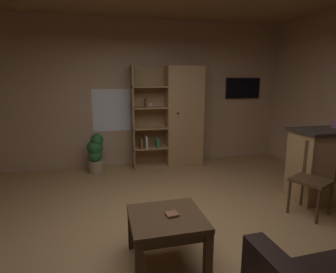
% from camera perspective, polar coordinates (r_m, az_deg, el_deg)
% --- Properties ---
extents(floor, '(6.10, 5.56, 0.02)m').
position_cam_1_polar(floor, '(3.24, 1.81, -20.18)').
color(floor, '#A37A4C').
rests_on(floor, ground).
extents(wall_back, '(6.22, 0.06, 2.85)m').
position_cam_1_polar(wall_back, '(5.51, -6.10, 8.80)').
color(wall_back, tan).
rests_on(wall_back, ground).
extents(window_pane_back, '(0.73, 0.01, 0.82)m').
position_cam_1_polar(window_pane_back, '(5.46, -11.82, 5.43)').
color(window_pane_back, white).
extents(bookshelf_cabinet, '(1.40, 0.41, 1.97)m').
position_cam_1_polar(bookshelf_cabinet, '(5.45, 2.39, 4.05)').
color(bookshelf_cabinet, '#A87F51').
rests_on(bookshelf_cabinet, ground).
extents(coffee_table, '(0.69, 0.65, 0.47)m').
position_cam_1_polar(coffee_table, '(2.67, -0.26, -18.00)').
color(coffee_table, '#4C331E').
rests_on(coffee_table, ground).
extents(table_book_0, '(0.12, 0.12, 0.02)m').
position_cam_1_polar(table_book_0, '(2.63, 0.83, -16.04)').
color(table_book_0, brown).
rests_on(table_book_0, coffee_table).
extents(dining_chair, '(0.56, 0.56, 0.92)m').
position_cam_1_polar(dining_chair, '(3.98, 28.51, -6.88)').
color(dining_chair, '#4C331E').
rests_on(dining_chair, ground).
extents(potted_floor_plant, '(0.31, 0.32, 0.74)m').
position_cam_1_polar(potted_floor_plant, '(5.24, -14.96, -3.28)').
color(potted_floor_plant, '#9E896B').
rests_on(potted_floor_plant, ground).
extents(wall_mounted_tv, '(0.78, 0.06, 0.44)m').
position_cam_1_polar(wall_mounted_tv, '(6.17, 15.45, 9.76)').
color(wall_mounted_tv, black).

